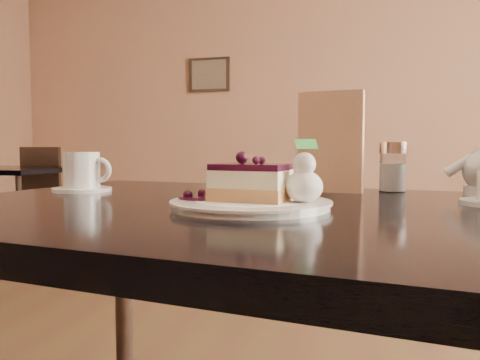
% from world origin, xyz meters
% --- Properties ---
extents(main_table, '(1.28, 0.95, 0.74)m').
position_xyz_m(main_table, '(0.07, 0.35, 0.66)').
color(main_table, black).
rests_on(main_table, ground).
extents(dessert_plate, '(0.25, 0.25, 0.01)m').
position_xyz_m(dessert_plate, '(0.07, 0.30, 0.74)').
color(dessert_plate, white).
rests_on(dessert_plate, main_table).
extents(cheesecake_slice, '(0.13, 0.10, 0.06)m').
position_xyz_m(cheesecake_slice, '(0.07, 0.30, 0.78)').
color(cheesecake_slice, '#DB9550').
rests_on(cheesecake_slice, dessert_plate).
extents(whipped_cream, '(0.06, 0.06, 0.05)m').
position_xyz_m(whipped_cream, '(0.15, 0.29, 0.77)').
color(whipped_cream, white).
rests_on(whipped_cream, dessert_plate).
extents(berry_sauce, '(0.08, 0.08, 0.01)m').
position_xyz_m(berry_sauce, '(-0.02, 0.30, 0.75)').
color(berry_sauce, '#2F041F').
rests_on(berry_sauce, dessert_plate).
extents(coffee_set, '(0.14, 0.13, 0.09)m').
position_xyz_m(coffee_set, '(-0.36, 0.49, 0.78)').
color(coffee_set, white).
rests_on(coffee_set, main_table).
extents(menu_card, '(0.14, 0.05, 0.22)m').
position_xyz_m(menu_card, '(0.17, 0.61, 0.85)').
color(menu_card, beige).
rests_on(menu_card, main_table).
extents(sugar_shaker, '(0.06, 0.06, 0.11)m').
position_xyz_m(sugar_shaker, '(0.30, 0.64, 0.79)').
color(sugar_shaker, white).
rests_on(sugar_shaker, main_table).
extents(napkin_stack, '(0.13, 0.13, 0.05)m').
position_xyz_m(napkin_stack, '(-0.03, 0.66, 0.76)').
color(napkin_stack, white).
rests_on(napkin_stack, main_table).
extents(bg_table_far_left, '(0.91, 1.65, 1.10)m').
position_xyz_m(bg_table_far_left, '(-2.42, 2.62, 0.06)').
color(bg_table_far_left, black).
rests_on(bg_table_far_left, ground).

